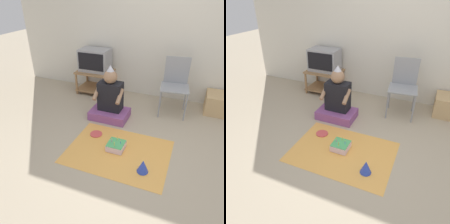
% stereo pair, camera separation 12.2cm
% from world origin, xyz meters
% --- Properties ---
extents(ground_plane, '(16.00, 16.00, 0.00)m').
position_xyz_m(ground_plane, '(0.00, 0.00, 0.00)').
color(ground_plane, tan).
extents(wall_back, '(6.40, 0.06, 2.55)m').
position_xyz_m(wall_back, '(0.00, 1.93, 1.27)').
color(wall_back, beige).
rests_on(wall_back, ground_plane).
extents(tv_stand, '(0.68, 0.51, 0.45)m').
position_xyz_m(tv_stand, '(-1.45, 1.65, 0.27)').
color(tv_stand, '#997047').
rests_on(tv_stand, ground_plane).
extents(tv, '(0.57, 0.39, 0.42)m').
position_xyz_m(tv, '(-1.45, 1.67, 0.66)').
color(tv, '#99999E').
rests_on(tv, tv_stand).
extents(folding_chair, '(0.49, 0.46, 0.93)m').
position_xyz_m(folding_chair, '(0.12, 1.40, 0.54)').
color(folding_chair, gray).
rests_on(folding_chair, ground_plane).
extents(person_seated, '(0.61, 0.42, 0.88)m').
position_xyz_m(person_seated, '(-0.80, 0.82, 0.30)').
color(person_seated, '#8C4C8C').
rests_on(person_seated, ground_plane).
extents(party_cloth, '(1.33, 0.97, 0.01)m').
position_xyz_m(party_cloth, '(-0.37, 0.04, 0.00)').
color(party_cloth, '#EFA84C').
rests_on(party_cloth, ground_plane).
extents(birthday_cake, '(0.22, 0.22, 0.15)m').
position_xyz_m(birthday_cake, '(-0.41, 0.08, 0.05)').
color(birthday_cake, silver).
rests_on(birthday_cake, party_cloth).
extents(party_hat_blue, '(0.14, 0.14, 0.17)m').
position_xyz_m(party_hat_blue, '(0.02, -0.20, 0.09)').
color(party_hat_blue, blue).
rests_on(party_hat_blue, party_cloth).
extents(paper_plate, '(0.18, 0.18, 0.01)m').
position_xyz_m(paper_plate, '(-0.80, 0.28, 0.01)').
color(paper_plate, '#D84C4C').
rests_on(paper_plate, party_cloth).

